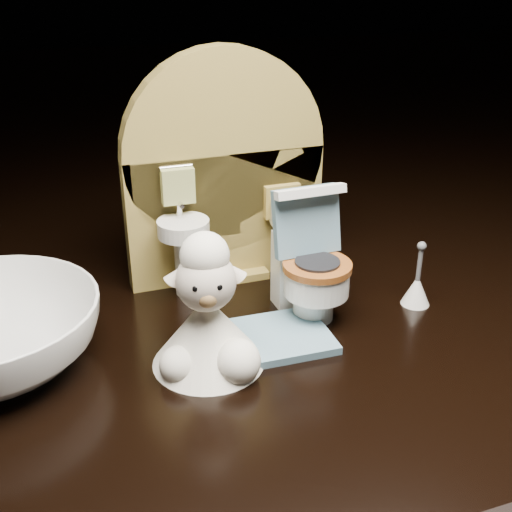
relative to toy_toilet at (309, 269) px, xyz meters
The scene contains 5 objects.
backdrop_panel 0.08m from the toy_toilet, 117.38° to the left, with size 0.13×0.05×0.15m.
toy_toilet is the anchor object (origin of this frame).
bath_mat 0.05m from the toy_toilet, 140.02° to the right, with size 0.06×0.05×0.00m, color slate.
toilet_brush 0.07m from the toy_toilet, 11.48° to the right, with size 0.02×0.02×0.04m.
plush_lamb 0.08m from the toy_toilet, 154.84° to the right, with size 0.06×0.06×0.08m.
Camera 1 is at (-0.11, -0.31, 0.20)m, focal length 45.00 mm.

